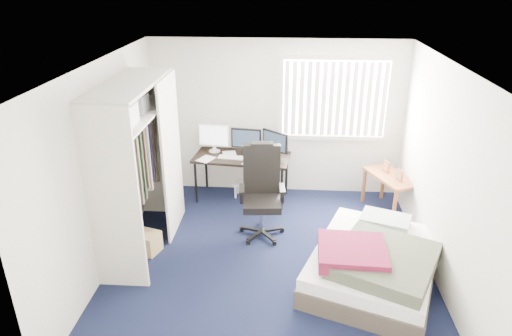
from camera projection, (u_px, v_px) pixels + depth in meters
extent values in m
plane|color=black|center=(270.00, 261.00, 5.86)|extent=(4.20, 4.20, 0.00)
plane|color=silver|center=(276.00, 118.00, 7.28)|extent=(4.00, 0.00, 4.00)
plane|color=silver|center=(260.00, 285.00, 3.44)|extent=(4.00, 0.00, 4.00)
plane|color=silver|center=(105.00, 167.00, 5.49)|extent=(0.00, 4.20, 4.20)
plane|color=silver|center=(445.00, 177.00, 5.23)|extent=(0.00, 4.20, 4.20)
plane|color=white|center=(272.00, 65.00, 4.86)|extent=(4.20, 4.20, 0.00)
cube|color=white|center=(334.00, 98.00, 7.07)|extent=(1.60, 0.02, 1.20)
cube|color=beige|center=(338.00, 58.00, 6.79)|extent=(1.72, 0.06, 0.06)
cube|color=beige|center=(332.00, 137.00, 7.29)|extent=(1.72, 0.06, 0.06)
cube|color=white|center=(335.00, 99.00, 7.01)|extent=(1.60, 0.04, 1.16)
cube|color=beige|center=(113.00, 202.00, 4.98)|extent=(0.60, 0.04, 2.20)
cube|color=beige|center=(157.00, 144.00, 6.63)|extent=(0.60, 0.04, 2.20)
cube|color=beige|center=(129.00, 84.00, 5.36)|extent=(0.60, 1.80, 0.04)
cube|color=beige|center=(132.00, 115.00, 5.52)|extent=(0.56, 1.74, 0.03)
cylinder|color=silver|center=(133.00, 124.00, 5.56)|extent=(0.03, 1.72, 0.03)
cube|color=#26262B|center=(135.00, 161.00, 5.65)|extent=(0.38, 1.10, 0.90)
cube|color=beige|center=(172.00, 157.00, 6.20)|extent=(0.03, 0.90, 2.20)
cube|color=white|center=(118.00, 115.00, 5.05)|extent=(0.38, 0.30, 0.24)
cube|color=gray|center=(132.00, 104.00, 5.51)|extent=(0.34, 0.28, 0.22)
cube|color=black|center=(242.00, 157.00, 7.19)|extent=(1.56, 0.86, 0.04)
cylinder|color=black|center=(196.00, 183.00, 7.20)|extent=(0.04, 0.04, 0.69)
cylinder|color=black|center=(206.00, 168.00, 7.71)|extent=(0.04, 0.04, 0.69)
cylinder|color=black|center=(282.00, 190.00, 6.96)|extent=(0.04, 0.04, 0.69)
cylinder|color=black|center=(286.00, 174.00, 7.48)|extent=(0.04, 0.04, 0.69)
cube|color=white|center=(214.00, 135.00, 7.26)|extent=(0.50, 0.09, 0.36)
cube|color=white|center=(214.00, 135.00, 7.26)|extent=(0.45, 0.06, 0.31)
cube|color=black|center=(246.00, 138.00, 7.18)|extent=(0.48, 0.09, 0.32)
cube|color=#1E2838|center=(246.00, 138.00, 7.18)|extent=(0.43, 0.06, 0.27)
cube|color=black|center=(275.00, 141.00, 7.06)|extent=(0.48, 0.09, 0.32)
cube|color=#1E2838|center=(275.00, 141.00, 7.06)|extent=(0.43, 0.06, 0.27)
cube|color=white|center=(231.00, 157.00, 7.12)|extent=(0.41, 0.19, 0.02)
cube|color=black|center=(250.00, 158.00, 7.06)|extent=(0.07, 0.11, 0.02)
cylinder|color=silver|center=(260.00, 154.00, 7.06)|extent=(0.08, 0.08, 0.16)
cube|color=white|center=(242.00, 156.00, 7.18)|extent=(0.33, 0.31, 0.00)
cube|color=black|center=(262.00, 231.00, 6.41)|extent=(0.66, 0.66, 0.12)
cylinder|color=silver|center=(262.00, 218.00, 6.32)|extent=(0.06, 0.06, 0.41)
cube|color=black|center=(262.00, 203.00, 6.23)|extent=(0.55, 0.55, 0.10)
cube|color=black|center=(262.00, 169.00, 6.28)|extent=(0.51, 0.14, 0.71)
cube|color=black|center=(262.00, 148.00, 6.16)|extent=(0.31, 0.15, 0.16)
cube|color=black|center=(242.00, 189.00, 6.14)|extent=(0.09, 0.29, 0.04)
cube|color=black|center=(282.00, 189.00, 6.15)|extent=(0.09, 0.29, 0.04)
cube|color=white|center=(243.00, 183.00, 7.42)|extent=(0.34, 0.29, 0.03)
cylinder|color=white|center=(235.00, 192.00, 7.42)|extent=(0.04, 0.04, 0.23)
cylinder|color=white|center=(238.00, 187.00, 7.57)|extent=(0.04, 0.04, 0.23)
cylinder|color=white|center=(249.00, 193.00, 7.38)|extent=(0.04, 0.04, 0.23)
cylinder|color=white|center=(251.00, 189.00, 7.52)|extent=(0.04, 0.04, 0.23)
cube|color=brown|center=(391.00, 177.00, 6.84)|extent=(0.76, 0.98, 0.04)
cube|color=brown|center=(394.00, 208.00, 6.56)|extent=(0.05, 0.05, 0.56)
cube|color=brown|center=(364.00, 186.00, 7.24)|extent=(0.05, 0.05, 0.56)
cube|color=brown|center=(415.00, 204.00, 6.67)|extent=(0.05, 0.05, 0.56)
cube|color=brown|center=(383.00, 182.00, 7.36)|extent=(0.05, 0.05, 0.56)
cube|color=brown|center=(400.00, 175.00, 6.62)|extent=(0.08, 0.14, 0.18)
cube|color=brown|center=(386.00, 167.00, 6.91)|extent=(0.08, 0.14, 0.18)
cube|color=#3E352C|center=(373.00, 270.00, 5.48)|extent=(1.91, 2.18, 0.24)
cube|color=white|center=(374.00, 257.00, 5.40)|extent=(1.86, 2.12, 0.16)
cube|color=#A9B0A2|center=(385.00, 221.00, 5.86)|extent=(0.70, 0.58, 0.14)
cube|color=#3D4131|center=(385.00, 261.00, 5.08)|extent=(1.42, 1.46, 0.18)
cube|color=#590F25|center=(352.00, 253.00, 5.10)|extent=(0.78, 0.73, 0.16)
cube|color=#A58D52|center=(145.00, 242.00, 6.01)|extent=(0.44, 0.38, 0.28)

